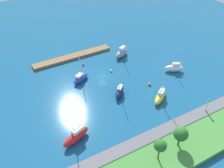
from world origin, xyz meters
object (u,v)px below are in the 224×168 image
(harbor_beacon, at_px, (207,104))
(park_tree_west, at_px, (181,134))
(sailboat_yellow_west_end, at_px, (160,96))
(park_tree_mideast, at_px, (160,146))
(sailboat_white_near_pier, at_px, (174,68))
(mooring_buoy_red, at_px, (83,65))
(sailboat_gray_far_north, at_px, (122,53))
(sailboat_blue_east_end, at_px, (81,78))
(pier_dock, at_px, (73,57))
(sailboat_red_inner_mooring, at_px, (76,136))
(mooring_buoy_white, at_px, (111,71))
(mooring_buoy_orange, at_px, (150,84))
(sailboat_navy_outer_mooring, at_px, (120,92))

(harbor_beacon, relative_size, park_tree_west, 0.72)
(park_tree_west, relative_size, sailboat_yellow_west_end, 0.41)
(park_tree_mideast, distance_m, sailboat_white_near_pier, 33.97)
(mooring_buoy_red, bearing_deg, park_tree_mideast, 89.04)
(sailboat_gray_far_north, xyz_separation_m, sailboat_blue_east_end, (17.43, 5.80, -0.29))
(sailboat_gray_far_north, relative_size, sailboat_yellow_west_end, 0.86)
(park_tree_mideast, height_order, sailboat_gray_far_north, sailboat_gray_far_north)
(sailboat_yellow_west_end, relative_size, sailboat_white_near_pier, 1.41)
(pier_dock, relative_size, park_tree_west, 5.21)
(sailboat_red_inner_mooring, height_order, mooring_buoy_red, sailboat_red_inner_mooring)
(sailboat_red_inner_mooring, height_order, sailboat_white_near_pier, sailboat_red_inner_mooring)
(sailboat_blue_east_end, bearing_deg, mooring_buoy_white, -28.27)
(harbor_beacon, bearing_deg, sailboat_blue_east_end, -51.56)
(mooring_buoy_white, bearing_deg, sailboat_red_inner_mooring, 44.80)
(pier_dock, distance_m, sailboat_white_near_pier, 33.37)
(park_tree_mideast, height_order, park_tree_west, park_tree_mideast)
(harbor_beacon, height_order, mooring_buoy_orange, harbor_beacon)
(sailboat_blue_east_end, xyz_separation_m, mooring_buoy_orange, (-16.67, 11.54, -0.68))
(sailboat_yellow_west_end, bearing_deg, mooring_buoy_white, -106.38)
(mooring_buoy_white, bearing_deg, sailboat_white_near_pier, 151.58)
(park_tree_mideast, height_order, sailboat_white_near_pier, sailboat_white_near_pier)
(sailboat_yellow_west_end, xyz_separation_m, sailboat_red_inner_mooring, (25.01, 1.84, 0.26))
(sailboat_navy_outer_mooring, xyz_separation_m, sailboat_blue_east_end, (6.85, -11.08, -0.10))
(mooring_buoy_orange, bearing_deg, sailboat_gray_far_north, -92.52)
(park_tree_mideast, relative_size, sailboat_navy_outer_mooring, 0.57)
(sailboat_red_inner_mooring, relative_size, mooring_buoy_white, 19.72)
(sailboat_yellow_west_end, distance_m, mooring_buoy_white, 18.48)
(park_tree_west, xyz_separation_m, mooring_buoy_orange, (-7.58, -20.91, -4.42))
(park_tree_mideast, height_order, sailboat_yellow_west_end, sailboat_yellow_west_end)
(harbor_beacon, distance_m, park_tree_west, 13.81)
(park_tree_mideast, xyz_separation_m, sailboat_navy_outer_mooring, (-3.67, -21.99, -4.22))
(sailboat_yellow_west_end, bearing_deg, park_tree_mideast, 17.55)
(sailboat_navy_outer_mooring, distance_m, mooring_buoy_red, 18.38)
(mooring_buoy_orange, relative_size, mooring_buoy_red, 1.22)
(sailboat_white_near_pier, relative_size, sailboat_blue_east_end, 0.91)
(sailboat_blue_east_end, bearing_deg, harbor_beacon, -78.59)
(park_tree_west, bearing_deg, park_tree_mideast, 5.89)
(sailboat_yellow_west_end, relative_size, sailboat_red_inner_mooring, 0.92)
(sailboat_yellow_west_end, xyz_separation_m, sailboat_blue_east_end, (15.53, -17.88, -0.10))
(park_tree_west, relative_size, sailboat_navy_outer_mooring, 0.53)
(sailboat_navy_outer_mooring, relative_size, sailboat_red_inner_mooring, 0.70)
(pier_dock, xyz_separation_m, mooring_buoy_white, (-7.59, 13.10, -0.08))
(mooring_buoy_orange, bearing_deg, park_tree_mideast, 57.91)
(sailboat_white_near_pier, bearing_deg, sailboat_navy_outer_mooring, 32.74)
(pier_dock, bearing_deg, sailboat_navy_outer_mooring, 100.16)
(sailboat_red_inner_mooring, relative_size, sailboat_blue_east_end, 1.41)
(mooring_buoy_orange, bearing_deg, sailboat_red_inner_mooring, 17.35)
(sailboat_navy_outer_mooring, xyz_separation_m, mooring_buoy_orange, (-9.82, 0.47, -0.78))
(mooring_buoy_white, bearing_deg, sailboat_gray_far_north, -140.44)
(harbor_beacon, height_order, sailboat_red_inner_mooring, sailboat_red_inner_mooring)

